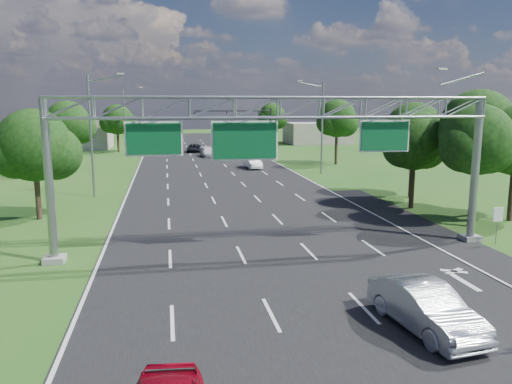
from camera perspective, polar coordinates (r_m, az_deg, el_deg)
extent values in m
plane|color=#1F5519|center=(43.95, -2.98, -0.03)|extent=(220.00, 220.00, 0.00)
cube|color=black|center=(43.95, -2.98, -0.03)|extent=(18.00, 180.00, 0.02)
cube|color=black|center=(32.07, 19.35, -4.39)|extent=(3.00, 30.00, 0.02)
cube|color=gray|center=(31.06, 23.27, -4.82)|extent=(1.00, 1.00, 0.30)
cylinder|color=gray|center=(30.36, 23.77, 2.22)|extent=(0.44, 0.44, 8.00)
cube|color=gray|center=(26.64, -22.03, -7.13)|extent=(1.00, 1.00, 0.30)
cylinder|color=gray|center=(25.82, -22.59, 1.07)|extent=(0.40, 0.40, 8.00)
cylinder|color=gray|center=(29.51, 22.49, 11.86)|extent=(2.54, 0.12, 0.79)
cube|color=beige|center=(28.91, 20.50, 13.03)|extent=(0.50, 0.22, 0.12)
cube|color=white|center=(24.98, -11.59, 5.98)|extent=(2.80, 0.05, 1.70)
cube|color=#094E28|center=(24.92, -11.59, 5.97)|extent=(2.62, 0.05, 1.52)
cube|color=white|center=(25.29, -1.28, 5.89)|extent=(3.40, 0.05, 2.00)
cube|color=#094E28|center=(25.23, -1.26, 5.88)|extent=(3.22, 0.05, 1.82)
cube|color=white|center=(27.46, 14.46, 6.22)|extent=(2.80, 0.05, 1.70)
cube|color=#094E28|center=(27.41, 14.52, 6.21)|extent=(2.62, 0.05, 1.52)
cylinder|color=gray|center=(30.58, 25.82, -3.60)|extent=(0.06, 0.06, 2.00)
cube|color=white|center=(30.41, 25.95, -2.33)|extent=(0.60, 0.04, 0.80)
cylinder|color=black|center=(79.76, 1.69, 7.04)|extent=(0.24, 0.24, 7.00)
cylinder|color=black|center=(78.64, -2.64, 9.25)|extent=(12.00, 0.18, 0.18)
imported|color=black|center=(78.08, -7.05, 8.78)|extent=(0.18, 0.22, 1.10)
imported|color=black|center=(78.52, -3.36, 8.84)|extent=(0.18, 0.22, 1.10)
imported|color=black|center=(79.28, 0.27, 8.87)|extent=(0.18, 0.22, 1.10)
cylinder|color=gray|center=(43.45, -18.35, 6.00)|extent=(0.20, 0.20, 10.00)
cylinder|color=gray|center=(43.25, -16.95, 12.30)|extent=(2.78, 0.12, 0.60)
cube|color=beige|center=(43.15, -15.22, 12.92)|extent=(0.55, 0.22, 0.12)
cylinder|color=gray|center=(78.22, -14.81, 7.76)|extent=(0.20, 0.20, 10.00)
cylinder|color=gray|center=(78.11, -14.00, 11.24)|extent=(2.78, 0.12, 0.60)
cube|color=beige|center=(78.05, -13.04, 11.57)|extent=(0.55, 0.22, 0.12)
cylinder|color=gray|center=(55.64, 7.56, 7.20)|extent=(0.20, 0.20, 10.00)
cylinder|color=gray|center=(55.23, 6.36, 12.08)|extent=(2.78, 0.12, 0.60)
cube|color=beige|center=(54.89, 5.04, 12.54)|extent=(0.55, 0.22, 0.12)
cylinder|color=#2D2116|center=(34.24, 23.52, -0.57)|extent=(0.36, 0.36, 3.74)
sphere|color=black|center=(33.81, 23.95, 5.49)|extent=(4.40, 4.40, 4.40)
sphere|color=black|center=(34.80, 25.03, 4.60)|extent=(3.30, 3.30, 3.30)
sphere|color=black|center=(33.05, 22.76, 4.72)|extent=(3.08, 3.08, 3.08)
cylinder|color=#2D2116|center=(37.76, 23.57, 0.69)|extent=(0.36, 0.36, 4.18)
sphere|color=black|center=(37.38, 24.01, 6.88)|extent=(5.00, 5.00, 5.00)
sphere|color=black|center=(38.44, 25.16, 5.93)|extent=(3.75, 3.75, 3.75)
sphere|color=black|center=(36.53, 22.75, 6.13)|extent=(3.50, 3.50, 3.50)
cylinder|color=#2D2116|center=(38.85, 17.40, 0.65)|extent=(0.36, 0.36, 3.30)
sphere|color=black|center=(38.47, 17.67, 5.67)|extent=(4.40, 4.40, 4.40)
sphere|color=black|center=(39.38, 18.77, 4.90)|extent=(3.30, 3.30, 3.30)
sphere|color=black|center=(37.78, 16.51, 4.99)|extent=(3.08, 3.08, 3.08)
cylinder|color=#2D2116|center=(37.08, 27.17, -0.26)|extent=(0.36, 0.36, 3.52)
sphere|color=black|center=(35.85, 26.54, 4.54)|extent=(3.22, 3.22, 3.22)
cylinder|color=#2D2116|center=(43.26, 17.32, 1.72)|extent=(0.36, 0.36, 3.52)
sphere|color=black|center=(42.91, 17.58, 6.59)|extent=(4.80, 4.80, 4.80)
sphere|color=black|center=(43.86, 18.69, 5.81)|extent=(3.60, 3.60, 3.60)
sphere|color=black|center=(42.18, 16.43, 5.94)|extent=(3.36, 3.36, 3.36)
cylinder|color=#2D2116|center=(36.50, -23.65, -0.49)|extent=(0.36, 0.36, 3.08)
sphere|color=black|center=(36.08, -24.04, 4.92)|extent=(4.80, 4.80, 4.80)
sphere|color=black|center=(36.25, -21.98, 4.12)|extent=(3.60, 3.60, 3.60)
sphere|color=black|center=(36.10, -25.76, 4.03)|extent=(3.36, 3.36, 3.36)
cylinder|color=#2D2116|center=(59.18, -20.51, 3.78)|extent=(0.36, 0.36, 3.74)
sphere|color=black|center=(58.93, -20.74, 7.44)|extent=(4.80, 4.80, 4.80)
sphere|color=black|center=(59.14, -19.48, 6.94)|extent=(3.60, 3.60, 3.60)
sphere|color=black|center=(58.86, -21.80, 6.90)|extent=(3.36, 3.36, 3.36)
cylinder|color=#2D2116|center=(83.50, -15.47, 5.55)|extent=(0.36, 0.36, 3.30)
sphere|color=black|center=(83.32, -15.59, 7.99)|extent=(4.80, 4.80, 4.80)
sphere|color=black|center=(83.64, -14.72, 7.63)|extent=(3.60, 3.60, 3.60)
sphere|color=black|center=(83.14, -16.34, 7.62)|extent=(3.36, 3.36, 3.36)
cylinder|color=#2D2116|center=(64.84, 9.15, 4.88)|extent=(0.36, 0.36, 3.96)
sphere|color=black|center=(64.62, 9.25, 8.32)|extent=(4.80, 4.80, 4.80)
sphere|color=black|center=(65.42, 10.11, 7.79)|extent=(3.60, 3.60, 3.60)
sphere|color=black|center=(64.00, 8.40, 7.90)|extent=(3.36, 3.36, 3.36)
cylinder|color=#2D2116|center=(93.18, 1.85, 6.40)|extent=(0.36, 0.36, 3.52)
sphere|color=black|center=(93.01, 1.86, 8.66)|extent=(4.80, 4.80, 4.80)
sphere|color=black|center=(93.68, 2.53, 8.30)|extent=(3.60, 3.60, 3.60)
sphere|color=black|center=(92.51, 1.24, 8.36)|extent=(3.36, 3.36, 3.36)
cube|color=gray|center=(92.58, -20.64, 6.20)|extent=(14.00, 10.00, 5.00)
cube|color=gray|center=(99.55, 7.04, 6.70)|extent=(12.00, 9.00, 4.00)
imported|color=#B0B7BC|center=(18.47, 18.80, -12.37)|extent=(2.36, 5.09, 1.62)
imported|color=white|center=(73.78, -5.50, 4.55)|extent=(2.38, 4.78, 1.33)
imported|color=black|center=(81.08, -7.08, 5.00)|extent=(2.64, 4.89, 1.30)
imported|color=white|center=(60.13, -0.38, 3.39)|extent=(1.81, 4.38, 1.41)
cube|color=white|center=(76.51, -1.12, 5.52)|extent=(2.41, 5.99, 2.99)
cube|color=silver|center=(72.44, -0.60, 4.83)|extent=(2.30, 2.20, 2.20)
cylinder|color=black|center=(72.51, -1.48, 4.36)|extent=(0.35, 1.00, 1.00)
cylinder|color=black|center=(72.88, 0.23, 4.39)|extent=(0.35, 1.00, 1.00)
cylinder|color=black|center=(78.41, -2.15, 4.79)|extent=(0.35, 1.00, 1.00)
cylinder|color=black|center=(78.75, -0.56, 4.82)|extent=(0.35, 1.00, 1.00)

